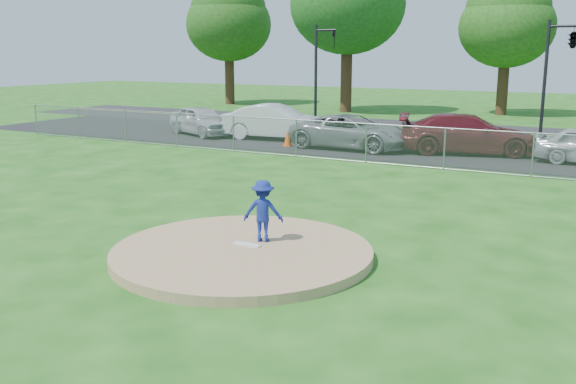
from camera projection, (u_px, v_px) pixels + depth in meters
name	position (u px, v px, depth m)	size (l,w,h in m)	color
ground	(399.00, 176.00, 21.89)	(120.00, 120.00, 0.00)	#174E11
pitchers_mound	(242.00, 253.00, 13.27)	(5.40, 5.40, 0.20)	#9E7E57
pitching_rubber	(247.00, 245.00, 13.42)	(0.60, 0.15, 0.04)	white
chain_link_fence	(417.00, 147.00, 23.45)	(40.00, 0.06, 1.50)	gray
parking_lot	(448.00, 151.00, 27.48)	(50.00, 8.00, 0.01)	black
street	(485.00, 132.00, 33.93)	(60.00, 7.00, 0.01)	#232326
tree_far_left	(228.00, 14.00, 50.33)	(6.72, 6.72, 10.74)	#3B2115
tree_center	(508.00, 15.00, 41.60)	(6.16, 6.16, 9.84)	#3B2315
traffic_signal_left	(320.00, 66.00, 35.54)	(1.28, 0.20, 5.60)	black
traffic_signal_center	(571.00, 41.00, 29.38)	(1.42, 2.48, 5.60)	black
pitcher	(263.00, 211.00, 13.61)	(0.86, 0.49, 1.33)	navy
traffic_cone	(288.00, 138.00, 28.68)	(0.37, 0.37, 0.73)	#FF590D
parked_car_silver	(202.00, 120.00, 32.48)	(1.73, 4.30, 1.46)	#BBBBC0
parked_car_white	(276.00, 122.00, 30.81)	(1.76, 5.06, 1.67)	silver
parked_car_gray	(352.00, 132.00, 27.88)	(2.44, 5.30, 1.47)	gray
parked_car_darkred	(468.00, 134.00, 26.54)	(2.29, 5.63, 1.63)	#5A161D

